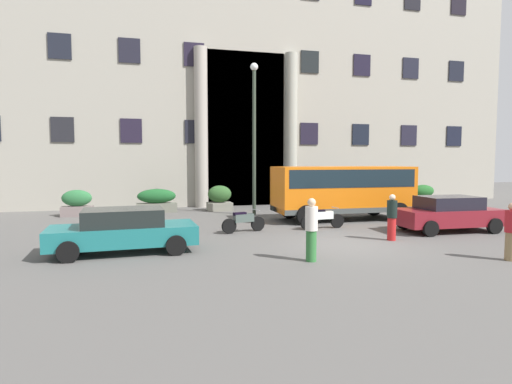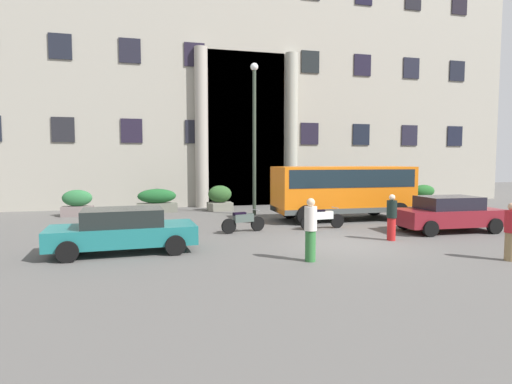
% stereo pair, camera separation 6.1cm
% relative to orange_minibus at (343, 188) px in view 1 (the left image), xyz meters
% --- Properties ---
extents(ground_plane, '(80.00, 64.00, 0.12)m').
position_rel_orange_minibus_xyz_m(ground_plane, '(-2.54, -5.50, -1.62)').
color(ground_plane, '#545250').
extents(office_building_facade, '(37.41, 9.65, 21.03)m').
position_rel_orange_minibus_xyz_m(office_building_facade, '(-2.54, 11.98, 8.95)').
color(office_building_facade, '#9D988B').
rests_on(office_building_facade, ground_plane).
extents(orange_minibus, '(6.68, 2.64, 2.58)m').
position_rel_orange_minibus_xyz_m(orange_minibus, '(0.00, 0.00, 0.00)').
color(orange_minibus, orange).
rests_on(orange_minibus, ground_plane).
extents(bus_stop_sign, '(0.44, 0.08, 2.44)m').
position_rel_orange_minibus_xyz_m(bus_stop_sign, '(4.83, 1.68, -0.04)').
color(bus_stop_sign, '#989812').
rests_on(bus_stop_sign, ground_plane).
extents(hedge_planter_far_east, '(2.19, 0.83, 1.30)m').
position_rel_orange_minibus_xyz_m(hedge_planter_far_east, '(-8.68, 5.34, -0.93)').
color(hedge_planter_far_east, '#67685B').
rests_on(hedge_planter_far_east, ground_plane).
extents(hedge_planter_entrance_left, '(1.40, 0.97, 1.45)m').
position_rel_orange_minibus_xyz_m(hedge_planter_entrance_left, '(-5.17, 5.18, -0.86)').
color(hedge_planter_entrance_left, gray).
rests_on(hedge_planter_entrance_left, ground_plane).
extents(hedge_planter_west, '(1.59, 0.87, 1.32)m').
position_rel_orange_minibus_xyz_m(hedge_planter_west, '(7.96, 4.73, -0.92)').
color(hedge_planter_west, '#666C5B').
rests_on(hedge_planter_west, ground_plane).
extents(hedge_planter_entrance_right, '(1.53, 0.71, 1.37)m').
position_rel_orange_minibus_xyz_m(hedge_planter_entrance_right, '(-12.71, 4.68, -0.90)').
color(hedge_planter_entrance_right, slate).
rests_on(hedge_planter_entrance_right, ground_plane).
extents(hedge_planter_far_west, '(1.62, 0.77, 1.58)m').
position_rel_orange_minibus_xyz_m(hedge_planter_far_west, '(2.15, 5.03, -0.79)').
color(hedge_planter_far_west, '#6A655B').
rests_on(hedge_planter_far_west, ground_plane).
extents(parked_sedan_second, '(4.54, 2.22, 1.39)m').
position_rel_orange_minibus_xyz_m(parked_sedan_second, '(-9.94, -4.90, -0.85)').
color(parked_sedan_second, '#1B6869').
rests_on(parked_sedan_second, ground_plane).
extents(parked_compact_extra, '(4.26, 2.10, 1.43)m').
position_rel_orange_minibus_xyz_m(parked_compact_extra, '(2.63, -4.14, -0.82)').
color(parked_compact_extra, maroon).
rests_on(parked_compact_extra, ground_plane).
extents(motorcycle_near_kerb, '(1.92, 0.55, 0.89)m').
position_rel_orange_minibus_xyz_m(motorcycle_near_kerb, '(3.57, -2.25, -1.10)').
color(motorcycle_near_kerb, black).
rests_on(motorcycle_near_kerb, ground_plane).
extents(motorcycle_far_end, '(1.87, 0.72, 0.89)m').
position_rel_orange_minibus_xyz_m(motorcycle_far_end, '(-5.50, -2.28, -1.10)').
color(motorcycle_far_end, black).
rests_on(motorcycle_far_end, ground_plane).
extents(scooter_by_planter, '(2.04, 0.55, 0.89)m').
position_rel_orange_minibus_xyz_m(scooter_by_planter, '(-2.10, -2.28, -1.10)').
color(scooter_by_planter, black).
rests_on(scooter_by_planter, ground_plane).
extents(pedestrian_child_trailing, '(0.36, 0.36, 1.68)m').
position_rel_orange_minibus_xyz_m(pedestrian_child_trailing, '(0.93, -8.84, -0.71)').
color(pedestrian_child_trailing, olive).
rests_on(pedestrian_child_trailing, ground_plane).
extents(pedestrian_woman_with_bag, '(0.36, 0.36, 1.67)m').
position_rel_orange_minibus_xyz_m(pedestrian_woman_with_bag, '(-0.66, -5.25, -0.72)').
color(pedestrian_woman_with_bag, '#B11C1D').
rests_on(pedestrian_woman_with_bag, ground_plane).
extents(pedestrian_woman_dark_dress, '(0.36, 0.36, 1.82)m').
position_rel_orange_minibus_xyz_m(pedestrian_woman_dark_dress, '(-4.68, -7.47, -0.63)').
color(pedestrian_woman_dark_dress, '#2D6D33').
rests_on(pedestrian_woman_dark_dress, ground_plane).
extents(lamppost_plaza_centre, '(0.40, 0.40, 7.89)m').
position_rel_orange_minibus_xyz_m(lamppost_plaza_centre, '(-3.73, 2.80, 3.02)').
color(lamppost_plaza_centre, '#323F31').
rests_on(lamppost_plaza_centre, ground_plane).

